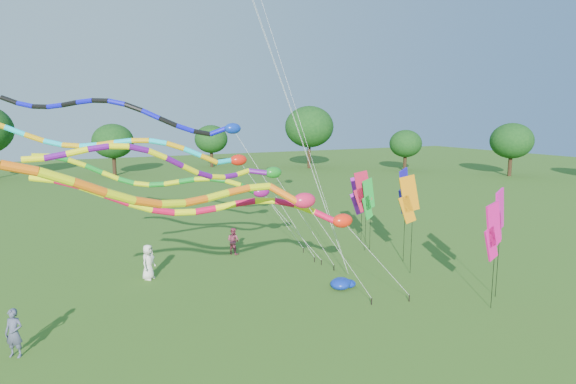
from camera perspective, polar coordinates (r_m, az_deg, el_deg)
name	(u,v)px	position (r m, az deg, el deg)	size (l,w,h in m)	color
ground	(351,320)	(19.88, 7.51, -14.81)	(160.00, 160.00, 0.00)	#295B18
tree_ring	(412,181)	(19.77, 14.47, 1.22)	(119.11, 115.81, 9.71)	#382314
tube_kite_red	(238,208)	(18.92, -5.96, -1.89)	(14.03, 3.26, 6.58)	black
tube_kite_orange	(188,192)	(15.79, -11.77, 0.03)	(15.34, 2.13, 7.60)	black
tube_kite_purple	(198,166)	(20.40, -10.60, 3.04)	(13.55, 1.90, 7.56)	black
tube_kite_blue	(145,117)	(26.20, -16.64, 8.57)	(14.49, 7.22, 9.57)	black
tube_kite_cyan	(150,149)	(26.41, -16.00, 4.96)	(15.49, 4.01, 8.40)	black
tube_kite_green	(182,181)	(24.66, -12.41, 1.29)	(13.29, 4.06, 6.81)	black
banner_pole_blue_b	(404,191)	(26.63, 13.57, 0.11)	(1.10, 0.54, 5.25)	black
banner_pole_magenta_b	(499,217)	(22.68, 23.74, -2.73)	(1.10, 0.52, 4.95)	black
banner_pole_magenta_a	(493,232)	(21.34, 23.10, -4.34)	(1.16, 0.25, 4.60)	black
banner_pole_red	(362,192)	(28.58, 8.81, 0.04)	(1.13, 0.44, 4.83)	black
banner_pole_green	(368,199)	(28.61, 9.50, -0.84)	(1.14, 0.40, 4.40)	black
banner_pole_orange	(409,200)	(24.80, 14.10, -0.88)	(1.14, 0.40, 5.11)	black
banner_pole_violet	(358,195)	(30.41, 8.34, -0.39)	(1.13, 0.42, 4.31)	black
blue_nylon_heap	(333,282)	(23.16, 5.33, -10.60)	(1.20, 1.29, 0.52)	#0C28A0
person_a	(148,262)	(24.88, -16.23, -7.97)	(0.86, 0.56, 1.75)	silver
person_b	(14,333)	(19.08, -29.72, -14.31)	(0.61, 0.40, 1.68)	#474B63
person_c	(233,241)	(28.28, -6.52, -5.77)	(0.77, 0.60, 1.58)	#993750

